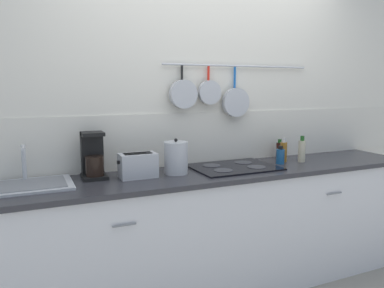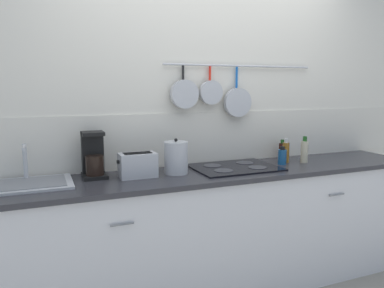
{
  "view_description": "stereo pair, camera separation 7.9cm",
  "coord_description": "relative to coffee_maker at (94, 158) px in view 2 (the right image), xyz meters",
  "views": [
    {
      "loc": [
        -1.29,
        -2.34,
        1.52
      ],
      "look_at": [
        -0.25,
        0.0,
        1.13
      ],
      "focal_mm": 35.0,
      "sensor_mm": 36.0,
      "label": 1
    },
    {
      "loc": [
        -1.22,
        -2.37,
        1.52
      ],
      "look_at": [
        -0.25,
        0.0,
        1.13
      ],
      "focal_mm": 35.0,
      "sensor_mm": 36.0,
      "label": 2
    }
  ],
  "objects": [
    {
      "name": "wall_back",
      "position": [
        0.9,
        0.17,
        0.22
      ],
      "size": [
        7.2,
        0.14,
        2.6
      ],
      "color": "silver",
      "rests_on": "ground_plane"
    },
    {
      "name": "cabinet_base",
      "position": [
        0.89,
        -0.16,
        -0.61
      ],
      "size": [
        3.22,
        0.56,
        0.89
      ],
      "color": "silver",
      "rests_on": "ground_plane"
    },
    {
      "name": "countertop",
      "position": [
        0.89,
        -0.16,
        -0.15
      ],
      "size": [
        3.26,
        0.58,
        0.03
      ],
      "color": "#2D2D33",
      "rests_on": "cabinet_base"
    },
    {
      "name": "sink_basin",
      "position": [
        -0.42,
        -0.08,
        -0.11
      ],
      "size": [
        0.54,
        0.39,
        0.24
      ],
      "color": "#B7BABF",
      "rests_on": "countertop"
    },
    {
      "name": "coffee_maker",
      "position": [
        0.0,
        0.0,
        0.0
      ],
      "size": [
        0.16,
        0.19,
        0.31
      ],
      "color": "black",
      "rests_on": "countertop"
    },
    {
      "name": "toaster",
      "position": [
        0.27,
        -0.12,
        -0.05
      ],
      "size": [
        0.26,
        0.14,
        0.17
      ],
      "color": "#B7BABF",
      "rests_on": "countertop"
    },
    {
      "name": "kettle",
      "position": [
        0.55,
        -0.11,
        -0.02
      ],
      "size": [
        0.17,
        0.17,
        0.25
      ],
      "color": "#B7BABF",
      "rests_on": "countertop"
    },
    {
      "name": "cooktop",
      "position": [
        1.01,
        -0.12,
        -0.12
      ],
      "size": [
        0.62,
        0.47,
        0.01
      ],
      "color": "black",
      "rests_on": "countertop"
    },
    {
      "name": "bottle_hot_sauce",
      "position": [
        1.42,
        -0.14,
        -0.07
      ],
      "size": [
        0.07,
        0.07,
        0.14
      ],
      "color": "navy",
      "rests_on": "countertop"
    },
    {
      "name": "bottle_sesame_oil",
      "position": [
        1.49,
        -0.08,
        -0.04
      ],
      "size": [
        0.05,
        0.05,
        0.19
      ],
      "color": "#8C5919",
      "rests_on": "countertop"
    },
    {
      "name": "bottle_cooking_wine",
      "position": [
        1.56,
        0.06,
        -0.06
      ],
      "size": [
        0.06,
        0.06,
        0.16
      ],
      "color": "#33140F",
      "rests_on": "countertop"
    },
    {
      "name": "bottle_vinegar",
      "position": [
        1.63,
        -0.14,
        -0.03
      ],
      "size": [
        0.06,
        0.06,
        0.21
      ],
      "color": "#BFB799",
      "rests_on": "countertop"
    }
  ]
}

